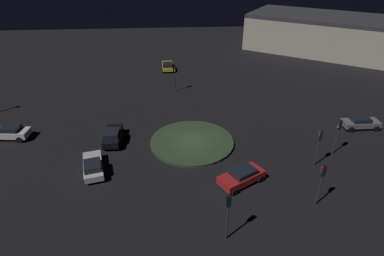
{
  "coord_description": "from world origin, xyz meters",
  "views": [
    {
      "loc": [
        2.18,
        28.74,
        18.49
      ],
      "look_at": [
        0.0,
        0.0,
        1.88
      ],
      "focal_mm": 29.43,
      "sensor_mm": 36.0,
      "label": 1
    }
  ],
  "objects_px": {
    "store_building": "(332,34)",
    "traffic_light_northwest": "(319,141)",
    "car_white": "(8,132)",
    "car_yellow": "(167,66)",
    "traffic_light_north": "(228,209)",
    "car_black": "(113,136)",
    "traffic_light_west": "(338,130)",
    "traffic_light_northwest_near": "(322,178)",
    "car_grey": "(360,122)",
    "car_silver": "(93,166)",
    "car_red": "(241,176)",
    "traffic_light_south": "(175,73)"
  },
  "relations": [
    {
      "from": "car_white",
      "to": "car_red",
      "type": "relative_size",
      "value": 1.02
    },
    {
      "from": "car_grey",
      "to": "car_white",
      "type": "distance_m",
      "value": 39.98
    },
    {
      "from": "traffic_light_north",
      "to": "traffic_light_northwest",
      "type": "height_order",
      "value": "traffic_light_north"
    },
    {
      "from": "car_red",
      "to": "traffic_light_northwest_near",
      "type": "distance_m",
      "value": 6.7
    },
    {
      "from": "car_white",
      "to": "traffic_light_north",
      "type": "xyz_separation_m",
      "value": [
        -21.61,
        15.54,
        2.12
      ]
    },
    {
      "from": "car_black",
      "to": "traffic_light_west",
      "type": "bearing_deg",
      "value": -99.59
    },
    {
      "from": "car_white",
      "to": "traffic_light_northwest",
      "type": "height_order",
      "value": "traffic_light_northwest"
    },
    {
      "from": "car_yellow",
      "to": "car_black",
      "type": "distance_m",
      "value": 23.6
    },
    {
      "from": "car_grey",
      "to": "car_yellow",
      "type": "distance_m",
      "value": 31.27
    },
    {
      "from": "car_red",
      "to": "traffic_light_northwest_near",
      "type": "relative_size",
      "value": 1.18
    },
    {
      "from": "traffic_light_northwest_near",
      "to": "store_building",
      "type": "relative_size",
      "value": 0.11
    },
    {
      "from": "car_red",
      "to": "traffic_light_west",
      "type": "height_order",
      "value": "traffic_light_west"
    },
    {
      "from": "store_building",
      "to": "traffic_light_northwest",
      "type": "bearing_deg",
      "value": 97.52
    },
    {
      "from": "car_grey",
      "to": "car_black",
      "type": "relative_size",
      "value": 1.0
    },
    {
      "from": "car_white",
      "to": "traffic_light_northwest_near",
      "type": "xyz_separation_m",
      "value": [
        -29.57,
        12.64,
        1.98
      ]
    },
    {
      "from": "car_grey",
      "to": "traffic_light_north",
      "type": "distance_m",
      "value": 23.69
    },
    {
      "from": "car_yellow",
      "to": "car_black",
      "type": "bearing_deg",
      "value": 163.78
    },
    {
      "from": "car_grey",
      "to": "traffic_light_north",
      "type": "bearing_deg",
      "value": -140.59
    },
    {
      "from": "car_silver",
      "to": "traffic_light_west",
      "type": "height_order",
      "value": "traffic_light_west"
    },
    {
      "from": "car_yellow",
      "to": "traffic_light_north",
      "type": "bearing_deg",
      "value": -175.15
    },
    {
      "from": "car_black",
      "to": "store_building",
      "type": "relative_size",
      "value": 0.12
    },
    {
      "from": "car_grey",
      "to": "traffic_light_north",
      "type": "relative_size",
      "value": 1.02
    },
    {
      "from": "car_grey",
      "to": "traffic_light_northwest",
      "type": "height_order",
      "value": "traffic_light_northwest"
    },
    {
      "from": "car_red",
      "to": "traffic_light_south",
      "type": "relative_size",
      "value": 1.18
    },
    {
      "from": "traffic_light_northwest_near",
      "to": "car_red",
      "type": "bearing_deg",
      "value": 17.2
    },
    {
      "from": "car_white",
      "to": "store_building",
      "type": "distance_m",
      "value": 58.55
    },
    {
      "from": "car_grey",
      "to": "car_silver",
      "type": "xyz_separation_m",
      "value": [
        29.5,
        6.14,
        -0.05
      ]
    },
    {
      "from": "car_yellow",
      "to": "traffic_light_south",
      "type": "distance_m",
      "value": 9.65
    },
    {
      "from": "car_black",
      "to": "traffic_light_south",
      "type": "xyz_separation_m",
      "value": [
        -7.17,
        -13.44,
        1.98
      ]
    },
    {
      "from": "car_silver",
      "to": "traffic_light_south",
      "type": "bearing_deg",
      "value": -37.33
    },
    {
      "from": "car_grey",
      "to": "traffic_light_northwest",
      "type": "relative_size",
      "value": 1.08
    },
    {
      "from": "car_white",
      "to": "traffic_light_west",
      "type": "xyz_separation_m",
      "value": [
        -34.45,
        5.54,
        1.95
      ]
    },
    {
      "from": "traffic_light_south",
      "to": "traffic_light_northwest",
      "type": "distance_m",
      "value": 23.15
    },
    {
      "from": "car_white",
      "to": "traffic_light_northwest",
      "type": "xyz_separation_m",
      "value": [
        -31.68,
        7.39,
        1.97
      ]
    },
    {
      "from": "car_black",
      "to": "traffic_light_northwest_near",
      "type": "xyz_separation_m",
      "value": [
        -17.99,
        11.0,
        1.97
      ]
    },
    {
      "from": "traffic_light_south",
      "to": "store_building",
      "type": "bearing_deg",
      "value": 114.08
    },
    {
      "from": "car_red",
      "to": "traffic_light_north",
      "type": "height_order",
      "value": "traffic_light_north"
    },
    {
      "from": "car_red",
      "to": "store_building",
      "type": "distance_m",
      "value": 47.3
    },
    {
      "from": "traffic_light_south",
      "to": "car_yellow",
      "type": "bearing_deg",
      "value": -178.82
    },
    {
      "from": "car_grey",
      "to": "traffic_light_south",
      "type": "distance_m",
      "value": 24.73
    },
    {
      "from": "car_silver",
      "to": "traffic_light_north",
      "type": "relative_size",
      "value": 1.12
    },
    {
      "from": "car_white",
      "to": "store_building",
      "type": "bearing_deg",
      "value": -143.38
    },
    {
      "from": "car_silver",
      "to": "car_red",
      "type": "distance_m",
      "value": 13.8
    },
    {
      "from": "traffic_light_west",
      "to": "traffic_light_north",
      "type": "bearing_deg",
      "value": 49.94
    },
    {
      "from": "traffic_light_south",
      "to": "traffic_light_northwest_near",
      "type": "height_order",
      "value": "same"
    },
    {
      "from": "traffic_light_north",
      "to": "store_building",
      "type": "bearing_deg",
      "value": -38.95
    },
    {
      "from": "car_red",
      "to": "car_yellow",
      "type": "bearing_deg",
      "value": -108.03
    },
    {
      "from": "car_yellow",
      "to": "car_red",
      "type": "xyz_separation_m",
      "value": [
        -6.37,
        30.63,
        0.02
      ]
    },
    {
      "from": "car_grey",
      "to": "traffic_light_south",
      "type": "height_order",
      "value": "traffic_light_south"
    },
    {
      "from": "car_black",
      "to": "store_building",
      "type": "height_order",
      "value": "store_building"
    }
  ]
}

